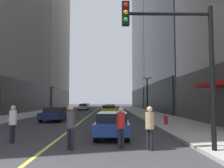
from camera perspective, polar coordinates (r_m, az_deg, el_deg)
ground_plane at (r=40.56m, az=-4.51°, el=-6.79°), size 200.00×200.00×0.00m
sidewalk_left at (r=41.89m, az=-15.91°, el=-6.45°), size 4.50×78.00×0.15m
sidewalk_right at (r=40.87m, az=7.19°, el=-6.64°), size 4.50×78.00×0.15m
lane_centre_stripe at (r=40.56m, az=-4.51°, el=-6.78°), size 0.16×70.00×0.01m
building_right_far at (r=69.48m, az=10.86°, el=11.79°), size 11.92×26.00×41.83m
storefront_awning_right at (r=16.41m, az=24.91°, el=-0.04°), size 1.60×4.65×3.12m
car_blue at (r=12.89m, az=0.09°, el=-9.51°), size 1.88×4.80×1.32m
car_navy at (r=23.47m, az=-13.64°, el=-6.92°), size 1.95×4.79×1.32m
car_yellow at (r=33.68m, az=-0.89°, el=-6.13°), size 2.16×4.71×1.32m
car_grey at (r=41.86m, az=-0.52°, el=-5.72°), size 1.92×4.71×1.32m
car_silver at (r=49.40m, az=-6.90°, el=-5.44°), size 1.82×4.53×1.32m
car_white at (r=55.93m, az=-6.40°, el=-5.28°), size 1.84×4.71×1.32m
pedestrian_in_tan_trench at (r=9.56m, az=9.09°, el=-9.64°), size 0.48×0.48×1.72m
pedestrian_in_white_shirt at (r=11.93m, az=-22.83°, el=-8.23°), size 0.40×0.40×1.73m
pedestrian_in_red_jacket at (r=9.82m, az=2.14°, el=-9.68°), size 0.48×0.48×1.69m
pedestrian_with_orange_bag at (r=9.62m, az=-9.95°, el=-9.40°), size 0.44×0.44×1.77m
traffic_light_near_right at (r=9.23m, az=16.89°, el=7.35°), size 3.43×0.35×5.65m
street_lamp_left_far at (r=38.43m, az=-14.35°, el=-1.97°), size 1.06×0.36×4.43m
street_lamp_right_mid at (r=23.65m, az=8.49°, el=-0.83°), size 1.06×0.36×4.43m
fire_hydrant_right at (r=18.48m, az=12.88°, el=-8.74°), size 0.28×0.28×0.80m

